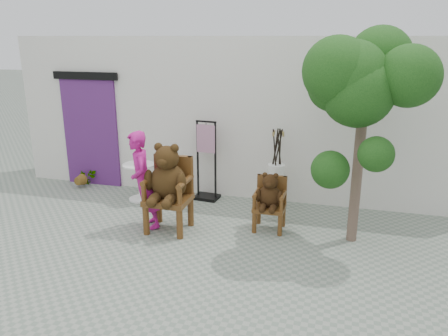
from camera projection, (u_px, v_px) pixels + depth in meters
name	position (u px, v px, depth m)	size (l,w,h in m)	color
ground_plane	(187.00, 259.00, 6.11)	(60.00, 60.00, 0.00)	gray
back_wall	(240.00, 116.00, 8.54)	(9.00, 1.00, 3.00)	silver
doorway	(91.00, 130.00, 8.92)	(1.40, 0.11, 2.33)	#512062
chair_big	(168.00, 182.00, 6.83)	(0.68, 0.75, 1.43)	#48290F
chair_small	(270.00, 197.00, 6.91)	(0.49, 0.51, 0.96)	#48290F
person	(144.00, 181.00, 6.93)	(0.58, 0.38, 1.59)	#B21579
cafe_table	(140.00, 178.00, 8.22)	(0.60, 0.60, 0.70)	white
display_stand	(207.00, 170.00, 8.22)	(0.48, 0.39, 1.51)	black
stool_bucket	(276.00, 174.00, 7.78)	(0.32, 0.32, 1.45)	white
tree	(357.00, 81.00, 5.97)	(1.78, 1.72, 3.15)	brown
potted_plant	(84.00, 177.00, 9.01)	(0.36, 0.31, 0.40)	#10340E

